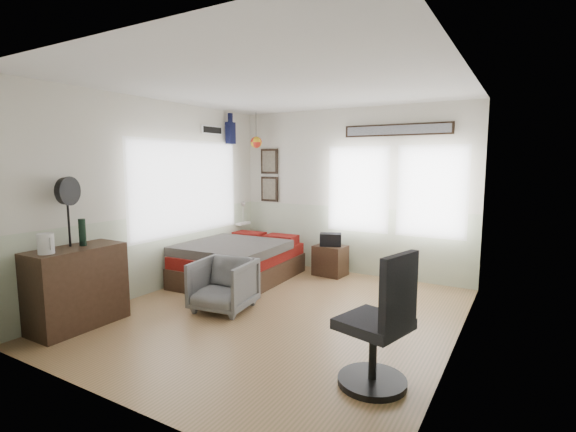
% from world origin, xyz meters
% --- Properties ---
extents(ground_plane, '(4.00, 4.50, 0.01)m').
position_xyz_m(ground_plane, '(0.00, 0.00, -0.01)').
color(ground_plane, olive).
extents(room_shell, '(4.02, 4.52, 2.71)m').
position_xyz_m(room_shell, '(-0.08, 0.19, 1.61)').
color(room_shell, beige).
rests_on(room_shell, ground_plane).
extents(wall_decor, '(3.55, 1.32, 1.44)m').
position_xyz_m(wall_decor, '(-1.10, 1.96, 2.10)').
color(wall_decor, black).
rests_on(wall_decor, room_shell).
extents(bed, '(1.47, 1.99, 0.62)m').
position_xyz_m(bed, '(-1.30, 0.95, 0.30)').
color(bed, '#332015').
rests_on(bed, ground_plane).
extents(dresser, '(0.48, 1.00, 0.90)m').
position_xyz_m(dresser, '(-1.74, -1.46, 0.45)').
color(dresser, '#332015').
rests_on(dresser, ground_plane).
extents(armchair, '(0.77, 0.79, 0.64)m').
position_xyz_m(armchair, '(-0.66, -0.23, 0.32)').
color(armchair, slate).
rests_on(armchair, ground_plane).
extents(nightstand, '(0.52, 0.43, 0.49)m').
position_xyz_m(nightstand, '(-0.19, 1.93, 0.24)').
color(nightstand, '#332015').
rests_on(nightstand, ground_plane).
extents(task_chair, '(0.62, 0.62, 1.14)m').
position_xyz_m(task_chair, '(1.59, -1.02, 0.46)').
color(task_chair, black).
rests_on(task_chair, ground_plane).
extents(kettle, '(0.19, 0.16, 0.21)m').
position_xyz_m(kettle, '(-1.69, -1.79, 1.01)').
color(kettle, silver).
rests_on(kettle, dresser).
extents(bottle, '(0.08, 0.08, 0.31)m').
position_xyz_m(bottle, '(-1.75, -1.35, 1.05)').
color(bottle, black).
rests_on(bottle, dresser).
extents(stand_fan, '(0.17, 0.31, 0.78)m').
position_xyz_m(stand_fan, '(-1.83, -1.44, 1.50)').
color(stand_fan, black).
rests_on(stand_fan, dresser).
extents(black_bag, '(0.40, 0.34, 0.20)m').
position_xyz_m(black_bag, '(-0.19, 1.93, 0.59)').
color(black_bag, black).
rests_on(black_bag, nightstand).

